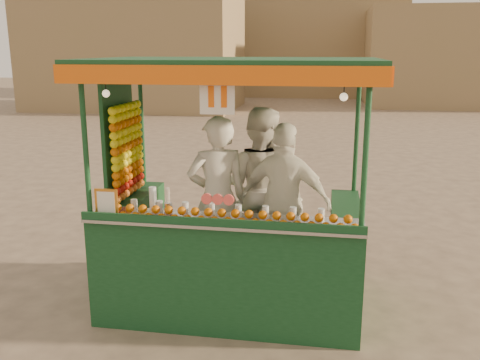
% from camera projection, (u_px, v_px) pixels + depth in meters
% --- Properties ---
extents(ground, '(90.00, 90.00, 0.00)m').
position_uv_depth(ground, '(272.00, 297.00, 6.42)').
color(ground, brown).
rests_on(ground, ground).
extents(building_left, '(10.00, 6.00, 6.00)m').
position_uv_depth(building_left, '(136.00, 47.00, 26.27)').
color(building_left, olive).
rests_on(building_left, ground).
extents(building_right, '(9.00, 6.00, 5.00)m').
position_uv_depth(building_right, '(454.00, 57.00, 27.66)').
color(building_right, olive).
rests_on(building_right, ground).
extents(building_center, '(14.00, 7.00, 7.00)m').
position_uv_depth(building_center, '(291.00, 40.00, 34.60)').
color(building_center, olive).
rests_on(building_center, ground).
extents(juice_cart, '(3.12, 2.02, 2.84)m').
position_uv_depth(juice_cart, '(226.00, 231.00, 6.00)').
color(juice_cart, '#0F3A1B').
rests_on(juice_cart, ground).
extents(vendor_left, '(0.81, 0.69, 1.90)m').
position_uv_depth(vendor_left, '(217.00, 198.00, 6.01)').
color(vendor_left, beige).
rests_on(vendor_left, ground).
extents(vendor_middle, '(1.03, 0.86, 1.94)m').
position_uv_depth(vendor_middle, '(259.00, 186.00, 6.46)').
color(vendor_middle, silver).
rests_on(vendor_middle, ground).
extents(vendor_right, '(1.13, 0.64, 1.82)m').
position_uv_depth(vendor_right, '(285.00, 202.00, 5.99)').
color(vendor_right, white).
rests_on(vendor_right, ground).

